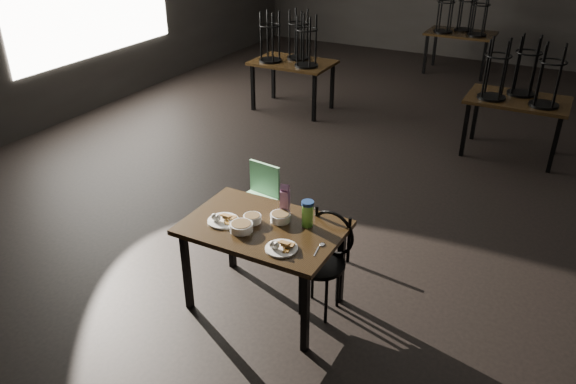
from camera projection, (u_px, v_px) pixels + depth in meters
The scene contains 14 objects.
main_table at pixel (264, 234), 4.29m from camera, with size 1.20×0.80×0.75m.
plate_left at pixel (223, 219), 4.29m from camera, with size 0.24×0.24×0.08m.
plate_right at pixel (281, 247), 3.96m from camera, with size 0.23×0.23×0.08m.
bowl_near at pixel (252, 218), 4.29m from camera, with size 0.14×0.14×0.05m.
bowl_far at pixel (280, 217), 4.30m from camera, with size 0.16×0.16×0.06m.
bowl_big at pixel (241, 227), 4.17m from camera, with size 0.17×0.17×0.06m.
juice_carton at pixel (285, 201), 4.34m from camera, with size 0.08×0.08×0.27m.
water_bottle at pixel (307, 213), 4.20m from camera, with size 0.11×0.11×0.21m.
spoon at pixel (321, 245), 4.00m from camera, with size 0.05×0.19×0.01m.
bentwood_chair at pixel (325, 255), 4.35m from camera, with size 0.41×0.40×0.84m.
school_chair at pixel (259, 195), 5.33m from camera, with size 0.38×0.38×0.73m.
bg_table_left at pixel (292, 60), 8.40m from camera, with size 1.20×0.80×1.48m.
bg_table_right at pixel (519, 97), 6.87m from camera, with size 1.20×0.80×1.48m.
bg_table_far at pixel (461, 31), 10.17m from camera, with size 1.20×0.80×1.48m.
Camera 1 is at (1.60, -5.76, 2.97)m, focal length 35.00 mm.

